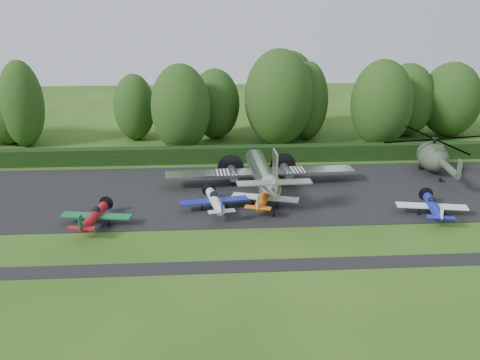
{
  "coord_description": "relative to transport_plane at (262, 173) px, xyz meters",
  "views": [
    {
      "loc": [
        -5.04,
        -42.83,
        20.23
      ],
      "look_at": [
        -1.86,
        7.1,
        2.5
      ],
      "focal_mm": 40.0,
      "sensor_mm": 36.0,
      "label": 1
    }
  ],
  "objects": [
    {
      "name": "light_plane_red",
      "position": [
        -16.15,
        -8.83,
        -0.83
      ],
      "size": [
        6.42,
        6.75,
        2.47
      ],
      "rotation": [
        0.0,
        0.0,
        0.16
      ],
      "color": "maroon",
      "rests_on": "ground"
    },
    {
      "name": "tree_5",
      "position": [
        -4.6,
        21.59,
        3.15
      ],
      "size": [
        7.07,
        7.07,
        10.03
      ],
      "color": "black",
      "rests_on": "ground"
    },
    {
      "name": "light_plane_blue",
      "position": [
        15.35,
        -8.55,
        -0.8
      ],
      "size": [
        6.56,
        6.9,
        2.52
      ],
      "rotation": [
        0.0,
        0.0,
        0.19
      ],
      "color": "#191E96",
      "rests_on": "ground"
    },
    {
      "name": "sign_board",
      "position": [
        24.61,
        9.32,
        -0.55
      ],
      "size": [
        3.44,
        0.13,
        1.93
      ],
      "rotation": [
        0.0,
        0.0,
        -0.3
      ],
      "color": "#3F3326",
      "rests_on": "ground"
    },
    {
      "name": "tree_8",
      "position": [
        23.34,
        21.26,
        3.44
      ],
      "size": [
        7.83,
        7.83,
        10.61
      ],
      "color": "black",
      "rests_on": "ground"
    },
    {
      "name": "tree_12",
      "position": [
        6.57,
        25.29,
        4.16
      ],
      "size": [
        8.58,
        8.58,
        12.04
      ],
      "color": "black",
      "rests_on": "ground"
    },
    {
      "name": "tree_6",
      "position": [
        -33.19,
        20.54,
        2.51
      ],
      "size": [
        7.32,
        7.32,
        8.74
      ],
      "color": "black",
      "rests_on": "ground"
    },
    {
      "name": "tree_10",
      "position": [
        8.49,
        20.14,
        3.68
      ],
      "size": [
        5.79,
        5.79,
        11.11
      ],
      "color": "black",
      "rests_on": "ground"
    },
    {
      "name": "ground",
      "position": [
        -0.77,
        -11.15,
        -1.85
      ],
      "size": [
        160.0,
        160.0,
        0.0
      ],
      "primitive_type": "plane",
      "color": "#274714",
      "rests_on": "ground"
    },
    {
      "name": "tree_1",
      "position": [
        29.59,
        20.75,
        3.54
      ],
      "size": [
        8.65,
        8.65,
        10.79
      ],
      "color": "black",
      "rests_on": "ground"
    },
    {
      "name": "light_plane_orange",
      "position": [
        -0.33,
        -5.33,
        -0.79
      ],
      "size": [
        6.66,
        7.0,
        2.56
      ],
      "rotation": [
        0.0,
        0.0,
        0.3
      ],
      "color": "orange",
      "rests_on": "ground"
    },
    {
      "name": "tree_4",
      "position": [
        -16.01,
        21.49,
        2.84
      ],
      "size": [
        5.79,
        5.79,
        9.43
      ],
      "color": "black",
      "rests_on": "ground"
    },
    {
      "name": "tree_0",
      "position": [
        17.8,
        15.99,
        4.05
      ],
      "size": [
        8.31,
        8.31,
        11.83
      ],
      "color": "black",
      "rests_on": "ground"
    },
    {
      "name": "tree_9",
      "position": [
        -9.18,
        15.46,
        3.91
      ],
      "size": [
        7.82,
        7.82,
        11.56
      ],
      "color": "black",
      "rests_on": "ground"
    },
    {
      "name": "hedgerow",
      "position": [
        -0.77,
        9.85,
        -1.85
      ],
      "size": [
        90.0,
        1.6,
        2.0
      ],
      "primitive_type": "cube",
      "color": "black",
      "rests_on": "ground"
    },
    {
      "name": "tree_11",
      "position": [
        -30.63,
        18.87,
        4.01
      ],
      "size": [
        5.81,
        5.81,
        11.77
      ],
      "color": "black",
      "rests_on": "ground"
    },
    {
      "name": "helicopter",
      "position": [
        20.53,
        4.22,
        0.38
      ],
      "size": [
        12.9,
        15.1,
        4.15
      ],
      "rotation": [
        0.0,
        0.0,
        0.09
      ],
      "color": "#323D2E",
      "rests_on": "ground"
    },
    {
      "name": "taxiway_verge",
      "position": [
        -0.77,
        -17.15,
        -1.85
      ],
      "size": [
        70.0,
        2.0,
        0.0
      ],
      "primitive_type": "cube",
      "color": "black",
      "rests_on": "ground"
    },
    {
      "name": "transport_plane",
      "position": [
        0.0,
        0.0,
        0.0
      ],
      "size": [
        20.74,
        15.91,
        6.65
      ],
      "rotation": [
        0.0,
        0.0,
        -0.05
      ],
      "color": "silver",
      "rests_on": "ground"
    },
    {
      "name": "light_plane_white",
      "position": [
        -5.18,
        -5.89,
        -0.78
      ],
      "size": [
        6.68,
        7.02,
        2.57
      ],
      "rotation": [
        0.0,
        0.0,
        -0.17
      ],
      "color": "silver",
      "rests_on": "ground"
    },
    {
      "name": "tree_3",
      "position": [
        4.03,
        17.69,
        4.71
      ],
      "size": [
        9.36,
        9.36,
        13.13
      ],
      "color": "black",
      "rests_on": "ground"
    },
    {
      "name": "apron",
      "position": [
        -0.77,
        -1.15,
        -1.85
      ],
      "size": [
        70.0,
        18.0,
        0.01
      ],
      "primitive_type": "cube",
      "color": "black",
      "rests_on": "ground"
    }
  ]
}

